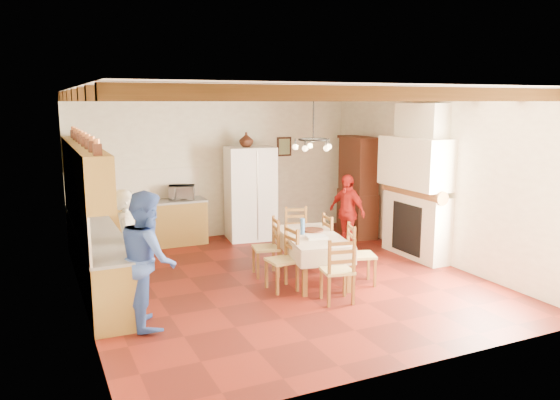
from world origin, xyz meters
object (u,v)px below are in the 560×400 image
(chair_end_far, at_px, (297,235))
(person_woman_red, at_px, (347,212))
(chair_right_near, at_px, (362,254))
(person_woman_blue, at_px, (148,259))
(person_man, at_px, (129,246))
(dining_table, at_px, (312,240))
(chair_end_near, at_px, (337,269))
(chair_left_far, at_px, (266,247))
(microwave, at_px, (182,192))
(chair_right_far, at_px, (337,242))
(refrigerator, at_px, (250,193))
(chair_left_near, at_px, (282,259))
(hutch, at_px, (358,186))

(chair_end_far, relative_size, person_woman_red, 0.66)
(chair_right_near, bearing_deg, person_woman_blue, 111.57)
(person_man, bearing_deg, dining_table, -78.24)
(person_man, bearing_deg, chair_end_near, -99.21)
(chair_left_far, bearing_deg, person_woman_red, 123.59)
(chair_end_near, bearing_deg, microwave, -63.71)
(chair_left_far, height_order, person_woman_blue, person_woman_blue)
(chair_end_far, bearing_deg, chair_right_near, -59.66)
(chair_right_far, bearing_deg, dining_table, 122.65)
(refrigerator, distance_m, chair_right_far, 2.71)
(chair_left_near, height_order, person_woman_blue, person_woman_blue)
(person_woman_blue, xyz_separation_m, microwave, (1.45, 3.84, 0.17))
(person_woman_red, bearing_deg, chair_right_far, -55.49)
(chair_right_near, distance_m, chair_end_far, 1.58)
(refrigerator, height_order, chair_left_near, refrigerator)
(refrigerator, xyz_separation_m, microwave, (-1.39, 0.20, 0.08))
(person_woman_red, bearing_deg, dining_table, -64.41)
(chair_left_far, bearing_deg, hutch, 132.23)
(chair_right_near, xyz_separation_m, chair_end_near, (-0.75, -0.53, 0.00))
(chair_right_far, bearing_deg, hutch, -32.18)
(person_woman_red, height_order, microwave, person_woman_red)
(refrigerator, xyz_separation_m, person_man, (-2.91, -2.69, -0.14))
(chair_right_near, relative_size, person_woman_blue, 0.55)
(dining_table, xyz_separation_m, person_man, (-2.81, 0.22, 0.17))
(chair_left_far, xyz_separation_m, chair_right_far, (1.22, -0.21, 0.00))
(dining_table, distance_m, chair_left_near, 0.72)
(refrigerator, height_order, chair_end_near, refrigerator)
(dining_table, distance_m, person_woman_red, 2.02)
(chair_right_near, bearing_deg, chair_end_near, 143.02)
(person_woman_blue, distance_m, person_woman_red, 4.72)
(chair_right_near, bearing_deg, chair_right_far, 15.99)
(chair_end_far, bearing_deg, microwave, 144.03)
(hutch, distance_m, person_woman_blue, 5.85)
(chair_right_far, bearing_deg, person_woman_red, -30.38)
(chair_right_far, xyz_separation_m, person_woman_blue, (-3.37, -1.02, 0.39))
(chair_right_far, bearing_deg, chair_left_far, 88.33)
(refrigerator, bearing_deg, chair_left_near, -95.90)
(chair_left_far, xyz_separation_m, person_woman_red, (2.08, 0.87, 0.25))
(chair_end_far, distance_m, person_woman_red, 1.31)
(person_woman_blue, bearing_deg, chair_end_far, -57.78)
(chair_end_far, bearing_deg, person_woman_red, 33.03)
(chair_end_far, height_order, person_woman_blue, person_woman_blue)
(dining_table, height_order, chair_end_near, chair_end_near)
(person_woman_red, bearing_deg, hutch, 120.66)
(refrigerator, relative_size, hutch, 0.91)
(microwave, bearing_deg, chair_left_near, -61.66)
(chair_left_far, relative_size, person_woman_red, 0.66)
(chair_right_far, distance_m, person_woman_red, 1.40)
(person_woman_blue, distance_m, microwave, 4.10)
(hutch, bearing_deg, person_woman_red, -124.97)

